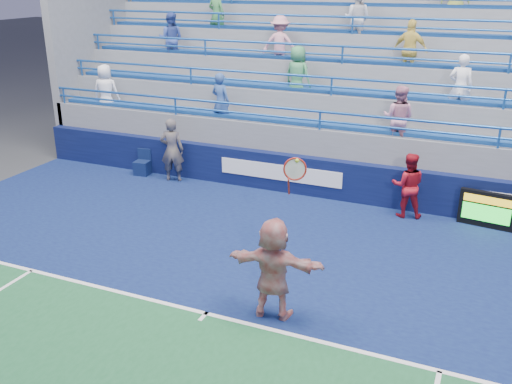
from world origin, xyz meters
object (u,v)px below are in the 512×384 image
at_px(line_judge, 172,150).
at_px(tennis_player, 274,268).
at_px(serve_speed_board, 487,210).
at_px(judge_chair, 143,167).
at_px(ball_girl, 408,185).

bearing_deg(line_judge, tennis_player, 115.64).
relative_size(serve_speed_board, tennis_player, 0.43).
height_order(judge_chair, line_judge, line_judge).
distance_m(tennis_player, line_judge, 7.76).
distance_m(serve_speed_board, tennis_player, 6.57).
relative_size(judge_chair, tennis_player, 0.26).
height_order(judge_chair, tennis_player, tennis_player).
bearing_deg(judge_chair, tennis_player, -40.80).
relative_size(line_judge, ball_girl, 1.13).
bearing_deg(tennis_player, serve_speed_board, 59.24).
height_order(tennis_player, ball_girl, tennis_player).
xyz_separation_m(serve_speed_board, ball_girl, (-1.91, -0.08, 0.38)).
height_order(tennis_player, line_judge, tennis_player).
distance_m(judge_chair, ball_girl, 8.02).
relative_size(serve_speed_board, ball_girl, 0.79).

